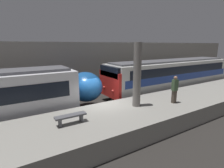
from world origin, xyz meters
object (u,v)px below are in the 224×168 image
support_pillar_near (137,75)px  train_boxy (171,76)px  person_waiting (175,89)px  platform_bench (71,117)px

support_pillar_near → train_boxy: size_ratio=0.26×
support_pillar_near → train_boxy: bearing=26.3°
person_waiting → platform_bench: person_waiting is taller
train_boxy → platform_bench: 12.60m
support_pillar_near → train_boxy: 8.59m
train_boxy → person_waiting: (-5.16, -4.62, 0.31)m
train_boxy → person_waiting: train_boxy is taller
support_pillar_near → platform_bench: support_pillar_near is taller
support_pillar_near → platform_bench: bearing=-175.6°
person_waiting → train_boxy: bearing=41.8°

